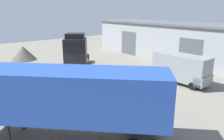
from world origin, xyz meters
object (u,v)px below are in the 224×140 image
container_trailer_white (69,96)px  oil_drum (62,86)px  gravel_pile (23,53)px  tractor_unit_black (76,53)px  delivery_van_grey (182,68)px

container_trailer_white → oil_drum: container_trailer_white is taller
gravel_pile → oil_drum: (14.58, -1.43, -0.55)m
tractor_unit_black → container_trailer_white: bearing=4.9°
gravel_pile → container_trailer_white: bearing=-11.9°
tractor_unit_black → container_trailer_white: tractor_unit_black is taller
gravel_pile → tractor_unit_black: bearing=19.3°
container_trailer_white → delivery_van_grey: bearing=-126.8°
tractor_unit_black → delivery_van_grey: bearing=62.7°
tractor_unit_black → container_trailer_white: (12.54, -7.79, 0.51)m
delivery_van_grey → container_trailer_white: bearing=-83.8°
oil_drum → tractor_unit_black: bearing=139.1°
container_trailer_white → gravel_pile: size_ratio=2.61×
tractor_unit_black → oil_drum: bearing=-4.2°
gravel_pile → delivery_van_grey: bearing=23.0°
delivery_van_grey → gravel_pile: delivery_van_grey is taller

